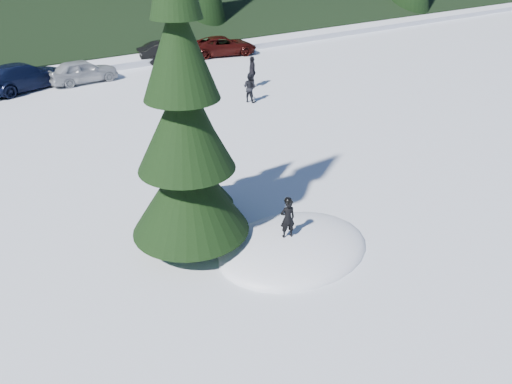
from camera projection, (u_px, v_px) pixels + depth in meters
ground at (293, 249)px, 13.93m from camera, size 200.00×200.00×0.00m
snow_mound at (293, 249)px, 13.93m from camera, size 4.48×3.52×0.96m
spruce_tall at (185, 136)px, 12.55m from camera, size 3.20×3.20×8.60m
spruce_short at (195, 153)px, 14.64m from camera, size 2.20×2.20×5.37m
child_skier at (288, 218)px, 13.37m from camera, size 0.48×0.39×1.14m
adult_0 at (250, 88)px, 25.60m from camera, size 0.82×0.90×1.50m
adult_1 at (252, 72)px, 28.08m from camera, size 0.88×1.07×1.71m
car_3 at (23, 76)px, 27.60m from camera, size 5.50×3.72×1.48m
car_4 at (83, 71)px, 28.92m from camera, size 3.97×1.67×1.34m
car_5 at (168, 51)px, 33.59m from camera, size 4.29×2.05×1.36m
car_6 at (223, 46)px, 35.39m from camera, size 5.10×3.32×1.30m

